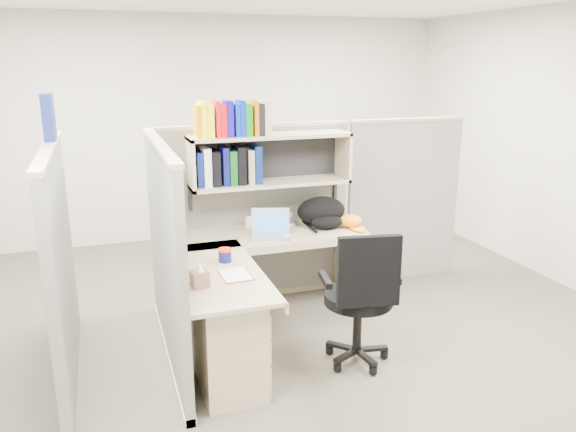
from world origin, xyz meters
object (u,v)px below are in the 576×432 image
object	(u,v)px
desk	(243,310)
laptop	(270,224)
snack_canister	(225,255)
task_chair	(359,318)
backpack	(324,212)

from	to	relation	value
desk	laptop	xyz separation A→B (m)	(0.42, 0.71, 0.41)
laptop	snack_canister	world-z (taller)	laptop
laptop	task_chair	distance (m)	1.14
desk	laptop	distance (m)	0.92
backpack	desk	bearing A→B (deg)	-119.92
laptop	snack_canister	xyz separation A→B (m)	(-0.49, -0.46, -0.06)
task_chair	desk	bearing A→B (deg)	162.10
backpack	snack_canister	size ratio (longest dim) A/B	4.39
desk	task_chair	size ratio (longest dim) A/B	1.66
snack_canister	task_chair	world-z (taller)	task_chair
snack_canister	task_chair	distance (m)	1.08
backpack	snack_canister	xyz separation A→B (m)	(-1.03, -0.61, -0.08)
snack_canister	task_chair	bearing A→B (deg)	-30.56
laptop	task_chair	size ratio (longest dim) A/B	0.31
snack_canister	task_chair	xyz separation A→B (m)	(0.86, -0.51, -0.41)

